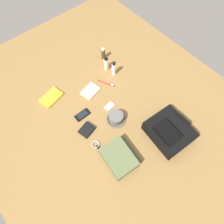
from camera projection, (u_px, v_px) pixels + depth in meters
ground_plane at (112, 115)px, 1.56m from camera, size 2.64×2.02×0.02m
backpack at (169, 131)px, 1.42m from camera, size 0.34×0.30×0.14m
toiletry_pouch at (119, 158)px, 1.34m from camera, size 0.26×0.25×0.09m
bucket_hat at (116, 118)px, 1.50m from camera, size 0.15×0.15×0.08m
cologne_bottle at (103, 54)px, 1.77m from camera, size 0.04×0.04×0.12m
lotion_bottle at (106, 64)px, 1.70m from camera, size 0.04×0.04×0.13m
toothpaste_tube at (114, 69)px, 1.68m from camera, size 0.04×0.04×0.14m
paperback_novel at (51, 98)px, 1.61m from camera, size 0.15×0.20×0.02m
cell_phone at (82, 115)px, 1.54m from camera, size 0.06×0.12×0.01m
media_player at (109, 106)px, 1.57m from camera, size 0.06×0.09×0.01m
wristwatch at (96, 145)px, 1.42m from camera, size 0.07×0.06×0.01m
toothbrush at (106, 83)px, 1.68m from camera, size 0.15×0.08×0.02m
wallet at (87, 130)px, 1.47m from camera, size 0.11×0.13×0.02m
notepad at (90, 91)px, 1.64m from camera, size 0.14×0.17×0.02m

